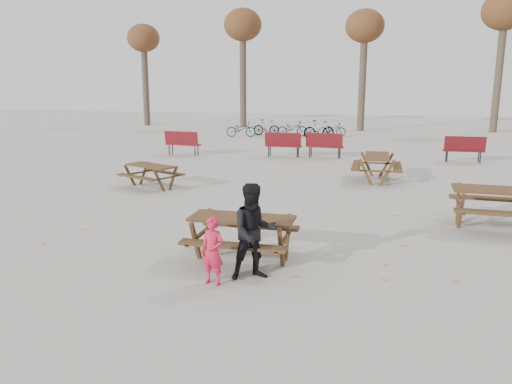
% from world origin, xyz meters
% --- Properties ---
extents(ground, '(80.00, 80.00, 0.00)m').
position_xyz_m(ground, '(0.00, 0.00, 0.00)').
color(ground, gray).
rests_on(ground, ground).
extents(main_picnic_table, '(1.80, 1.45, 0.78)m').
position_xyz_m(main_picnic_table, '(0.00, 0.00, 0.59)').
color(main_picnic_table, '#3C2616').
rests_on(main_picnic_table, ground).
extents(food_tray, '(0.18, 0.11, 0.03)m').
position_xyz_m(food_tray, '(0.17, -0.19, 0.79)').
color(food_tray, white).
rests_on(food_tray, main_picnic_table).
extents(bread_roll, '(0.14, 0.06, 0.05)m').
position_xyz_m(bread_roll, '(0.17, -0.19, 0.83)').
color(bread_roll, tan).
rests_on(bread_roll, food_tray).
extents(soda_bottle, '(0.07, 0.07, 0.17)m').
position_xyz_m(soda_bottle, '(0.06, -0.21, 0.85)').
color(soda_bottle, silver).
rests_on(soda_bottle, main_picnic_table).
extents(child, '(0.43, 0.33, 1.06)m').
position_xyz_m(child, '(-0.15, -1.15, 0.53)').
color(child, red).
rests_on(child, ground).
extents(adult, '(0.94, 0.87, 1.54)m').
position_xyz_m(adult, '(0.41, -0.79, 0.77)').
color(adult, black).
rests_on(adult, ground).
extents(picnic_table_east, '(2.09, 1.72, 0.87)m').
position_xyz_m(picnic_table_east, '(4.82, 3.10, 0.43)').
color(picnic_table_east, '#3C2616').
rests_on(picnic_table_east, ground).
extents(picnic_table_north, '(1.95, 1.80, 0.68)m').
position_xyz_m(picnic_table_north, '(-4.22, 5.21, 0.34)').
color(picnic_table_north, '#3C2616').
rests_on(picnic_table_north, ground).
extents(picnic_table_far, '(1.52, 1.88, 0.81)m').
position_xyz_m(picnic_table_far, '(2.19, 7.92, 0.40)').
color(picnic_table_far, '#3C2616').
rests_on(picnic_table_far, ground).
extents(park_bench_row, '(12.81, 1.37, 1.03)m').
position_xyz_m(park_bench_row, '(-0.49, 12.18, 0.52)').
color(park_bench_row, maroon).
rests_on(park_bench_row, ground).
extents(bicycle_row, '(6.66, 2.14, 1.01)m').
position_xyz_m(bicycle_row, '(-2.72, 19.84, 0.45)').
color(bicycle_row, black).
rests_on(bicycle_row, ground).
extents(tree_row, '(32.17, 3.52, 8.26)m').
position_xyz_m(tree_row, '(0.90, 25.15, 6.19)').
color(tree_row, '#382B21').
rests_on(tree_row, ground).
extents(fallen_leaves, '(11.00, 11.00, 0.01)m').
position_xyz_m(fallen_leaves, '(0.50, 2.50, 0.00)').
color(fallen_leaves, '#B68B2B').
rests_on(fallen_leaves, ground).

